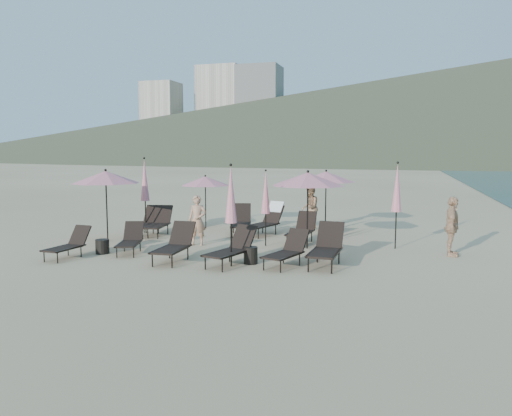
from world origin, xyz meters
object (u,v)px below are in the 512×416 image
(umbrella_open_1, at_px, (308,179))
(umbrella_closed_3, at_px, (266,193))
(lounger_0, at_px, (69,244))
(lounger_8, at_px, (241,221))
(umbrella_closed_2, at_px, (145,180))
(beachgoer_a, at_px, (197,220))
(lounger_10, at_px, (302,229))
(side_table_0, at_px, (102,247))
(lounger_5, at_px, (326,247))
(lounger_7, at_px, (148,222))
(lounger_6, at_px, (158,222))
(umbrella_open_2, at_px, (205,181))
(umbrella_open_0, at_px, (106,177))
(lounger_9, at_px, (267,219))
(beachgoer_c, at_px, (452,226))
(side_table_1, at_px, (251,255))
(lounger_2, at_px, (175,244))
(beachgoer_b, at_px, (310,208))
(lounger_3, at_px, (232,248))
(umbrella_open_3, at_px, (326,177))
(lounger_1, at_px, (130,239))
(umbrella_closed_1, at_px, (397,188))
(lounger_4, at_px, (287,250))
(umbrella_closed_0, at_px, (231,195))

(umbrella_open_1, distance_m, umbrella_closed_3, 1.42)
(lounger_0, distance_m, umbrella_open_1, 7.19)
(lounger_8, height_order, umbrella_closed_2, umbrella_closed_2)
(umbrella_closed_2, height_order, beachgoer_a, umbrella_closed_2)
(lounger_10, relative_size, side_table_0, 4.12)
(lounger_5, height_order, lounger_7, lounger_5)
(lounger_6, bearing_deg, umbrella_open_2, 54.33)
(lounger_7, bearing_deg, umbrella_open_0, -121.38)
(lounger_9, bearing_deg, beachgoer_c, -1.23)
(lounger_5, distance_m, lounger_7, 7.56)
(side_table_0, xyz_separation_m, side_table_1, (4.56, -0.04, 0.02))
(lounger_0, height_order, lounger_5, lounger_5)
(lounger_5, xyz_separation_m, umbrella_open_2, (-5.49, 5.11, 1.35))
(lounger_2, xyz_separation_m, umbrella_open_2, (-1.44, 5.74, 1.37))
(umbrella_closed_3, xyz_separation_m, beachgoer_b, (0.72, 3.71, -0.83))
(lounger_3, xyz_separation_m, umbrella_closed_2, (-4.76, 4.03, 1.48))
(lounger_3, height_order, side_table_1, lounger_3)
(umbrella_open_3, relative_size, side_table_0, 5.52)
(umbrella_open_3, distance_m, beachgoer_a, 5.47)
(lounger_1, height_order, beachgoer_a, beachgoer_a)
(lounger_9, bearing_deg, lounger_8, -147.53)
(lounger_6, height_order, umbrella_closed_2, umbrella_closed_2)
(lounger_0, relative_size, lounger_7, 0.83)
(umbrella_closed_1, bearing_deg, lounger_0, -155.43)
(lounger_9, bearing_deg, lounger_4, -50.49)
(lounger_6, bearing_deg, lounger_4, -40.70)
(lounger_9, xyz_separation_m, umbrella_open_1, (1.90, -2.20, 1.59))
(lounger_6, height_order, side_table_0, lounger_6)
(lounger_2, xyz_separation_m, umbrella_open_1, (3.14, 2.77, 1.67))
(umbrella_open_0, bearing_deg, lounger_0, -79.84)
(lounger_7, xyz_separation_m, beachgoer_b, (5.36, 2.78, 0.39))
(lounger_5, height_order, umbrella_open_1, umbrella_open_1)
(lounger_3, xyz_separation_m, umbrella_closed_0, (0.04, -0.16, 1.40))
(lounger_1, bearing_deg, umbrella_open_0, 120.65)
(lounger_0, relative_size, lounger_10, 0.87)
(umbrella_open_0, xyz_separation_m, side_table_1, (5.60, -1.91, -1.91))
(side_table_0, xyz_separation_m, beachgoer_b, (4.99, 6.23, 0.64))
(umbrella_open_0, bearing_deg, umbrella_open_3, 32.14)
(lounger_0, distance_m, umbrella_open_3, 9.37)
(umbrella_closed_0, relative_size, umbrella_closed_2, 0.96)
(umbrella_open_0, bearing_deg, beachgoer_a, 2.70)
(lounger_0, distance_m, lounger_2, 3.07)
(umbrella_open_1, height_order, umbrella_open_2, umbrella_open_1)
(lounger_10, height_order, umbrella_open_2, umbrella_open_2)
(umbrella_closed_2, bearing_deg, umbrella_open_0, -102.49)
(umbrella_closed_3, height_order, side_table_1, umbrella_closed_3)
(umbrella_open_3, bearing_deg, umbrella_open_1, -90.24)
(lounger_7, bearing_deg, umbrella_closed_1, -9.63)
(lounger_6, height_order, beachgoer_a, beachgoer_a)
(lounger_3, height_order, umbrella_open_3, umbrella_open_3)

